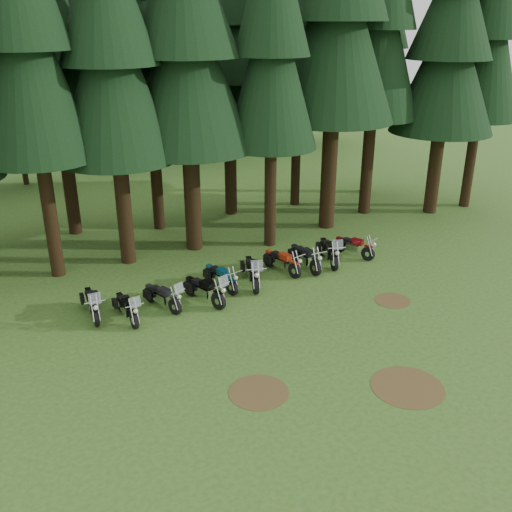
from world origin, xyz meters
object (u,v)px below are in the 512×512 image
object	(u,v)px
motorcycle_0	(92,305)
motorcycle_3	(204,291)
motorcycle_6	(282,262)
motorcycle_1	(127,309)
motorcycle_7	(305,258)
motorcycle_8	(329,252)
motorcycle_2	(162,297)
motorcycle_5	(252,273)
motorcycle_4	(221,278)
motorcycle_9	(353,247)

from	to	relation	value
motorcycle_0	motorcycle_3	distance (m)	4.19
motorcycle_6	motorcycle_1	bearing A→B (deg)	174.12
motorcycle_7	motorcycle_8	distance (m)	1.29
motorcycle_2	motorcycle_3	xyz separation A→B (m)	(1.57, -0.38, 0.04)
motorcycle_5	motorcycle_6	world-z (taller)	motorcycle_5
motorcycle_6	motorcycle_5	bearing A→B (deg)	-177.64
motorcycle_4	motorcycle_5	size ratio (longest dim) A/B	0.89
motorcycle_1	motorcycle_3	world-z (taller)	motorcycle_3
motorcycle_9	motorcycle_0	bearing A→B (deg)	159.15
motorcycle_6	motorcycle_7	bearing A→B (deg)	-20.28
motorcycle_3	motorcycle_8	world-z (taller)	motorcycle_8
motorcycle_3	motorcycle_7	xyz separation A→B (m)	(5.20, 0.77, -0.01)
motorcycle_0	motorcycle_8	bearing A→B (deg)	4.38
motorcycle_4	motorcycle_0	bearing A→B (deg)	168.90
motorcycle_3	motorcycle_9	size ratio (longest dim) A/B	1.12
motorcycle_2	motorcycle_7	world-z (taller)	motorcycle_2
motorcycle_2	motorcycle_9	world-z (taller)	motorcycle_2
motorcycle_3	motorcycle_9	bearing A→B (deg)	-10.34
motorcycle_2	motorcycle_5	size ratio (longest dim) A/B	0.87
motorcycle_9	motorcycle_5	bearing A→B (deg)	163.60
motorcycle_3	motorcycle_5	xyz separation A→B (m)	(2.39, 0.49, 0.03)
motorcycle_5	motorcycle_2	bearing A→B (deg)	-158.20
motorcycle_1	motorcycle_7	bearing A→B (deg)	3.08
motorcycle_9	motorcycle_3	bearing A→B (deg)	166.12
motorcycle_7	motorcycle_4	bearing A→B (deg)	-179.36
motorcycle_1	motorcycle_5	world-z (taller)	motorcycle_5
motorcycle_5	motorcycle_6	bearing A→B (deg)	34.49
motorcycle_2	motorcycle_8	world-z (taller)	motorcycle_8
motorcycle_1	motorcycle_8	bearing A→B (deg)	2.43
motorcycle_8	motorcycle_6	bearing A→B (deg)	-164.81
motorcycle_1	motorcycle_9	size ratio (longest dim) A/B	1.02
motorcycle_6	motorcycle_8	distance (m)	2.39
motorcycle_6	motorcycle_4	bearing A→B (deg)	169.80
motorcycle_2	motorcycle_8	distance (m)	8.07
motorcycle_1	motorcycle_4	world-z (taller)	motorcycle_1
motorcycle_1	motorcycle_6	world-z (taller)	motorcycle_1
motorcycle_2	motorcycle_1	bearing A→B (deg)	170.54
motorcycle_4	motorcycle_7	bearing A→B (deg)	-9.65
motorcycle_2	motorcycle_8	xyz separation A→B (m)	(8.06, 0.38, 0.06)
motorcycle_1	motorcycle_9	xyz separation A→B (m)	(10.96, 0.64, -0.00)
motorcycle_6	motorcycle_9	distance (m)	3.83
motorcycle_0	motorcycle_7	world-z (taller)	motorcycle_0
motorcycle_0	motorcycle_9	distance (m)	11.99
motorcycle_7	motorcycle_9	xyz separation A→B (m)	(2.73, 0.04, -0.04)
motorcycle_8	motorcycle_2	bearing A→B (deg)	-157.94
motorcycle_0	motorcycle_5	xyz separation A→B (m)	(6.44, -0.56, 0.05)
motorcycle_2	motorcycle_9	distance (m)	9.52
motorcycle_1	motorcycle_9	world-z (taller)	motorcycle_1
motorcycle_2	motorcycle_7	distance (m)	6.79
motorcycle_7	motorcycle_8	bearing A→B (deg)	0.94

